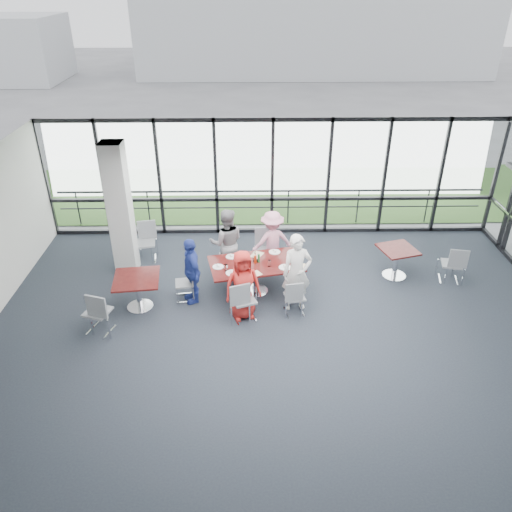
{
  "coord_description": "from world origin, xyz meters",
  "views": [
    {
      "loc": [
        -0.65,
        -7.54,
        6.36
      ],
      "look_at": [
        -0.49,
        1.69,
        1.1
      ],
      "focal_mm": 35.0,
      "sensor_mm": 36.0,
      "label": 1
    }
  ],
  "objects_px": {
    "side_table_left": "(137,282)",
    "chair_main_fl": "(228,257)",
    "main_table": "(256,267)",
    "chair_main_fr": "(264,250)",
    "structural_column": "(120,210)",
    "chair_spare_la": "(98,312)",
    "chair_spare_r": "(451,264)",
    "chair_spare_lb": "(145,243)",
    "diner_far_right": "(272,241)",
    "diner_near_right": "(297,273)",
    "side_table_right": "(397,253)",
    "diner_end": "(191,270)",
    "diner_near_left": "(243,285)",
    "diner_far_left": "(227,243)",
    "chair_main_nr": "(295,297)",
    "chair_main_nl": "(244,300)",
    "chair_main_end": "(185,283)"
  },
  "relations": [
    {
      "from": "structural_column",
      "to": "diner_end",
      "type": "xyz_separation_m",
      "value": [
        1.71,
        -1.32,
        -0.84
      ]
    },
    {
      "from": "chair_spare_la",
      "to": "chair_spare_r",
      "type": "relative_size",
      "value": 1.05
    },
    {
      "from": "structural_column",
      "to": "chair_spare_lb",
      "type": "xyz_separation_m",
      "value": [
        0.37,
        0.47,
        -1.11
      ]
    },
    {
      "from": "side_table_left",
      "to": "side_table_right",
      "type": "distance_m",
      "value": 5.99
    },
    {
      "from": "chair_spare_la",
      "to": "chair_spare_lb",
      "type": "height_order",
      "value": "chair_spare_lb"
    },
    {
      "from": "side_table_left",
      "to": "chair_spare_lb",
      "type": "bearing_deg",
      "value": 95.64
    },
    {
      "from": "main_table",
      "to": "chair_main_fr",
      "type": "bearing_deg",
      "value": 66.59
    },
    {
      "from": "diner_near_left",
      "to": "diner_end",
      "type": "xyz_separation_m",
      "value": [
        -1.11,
        0.61,
        -0.01
      ]
    },
    {
      "from": "side_table_left",
      "to": "chair_main_fl",
      "type": "relative_size",
      "value": 1.19
    },
    {
      "from": "diner_end",
      "to": "chair_spare_r",
      "type": "height_order",
      "value": "diner_end"
    },
    {
      "from": "diner_near_left",
      "to": "side_table_right",
      "type": "bearing_deg",
      "value": 6.43
    },
    {
      "from": "main_table",
      "to": "chair_spare_r",
      "type": "height_order",
      "value": "chair_spare_r"
    },
    {
      "from": "side_table_right",
      "to": "diner_far_left",
      "type": "height_order",
      "value": "diner_far_left"
    },
    {
      "from": "diner_near_left",
      "to": "chair_main_end",
      "type": "xyz_separation_m",
      "value": [
        -1.29,
        0.66,
        -0.37
      ]
    },
    {
      "from": "diner_end",
      "to": "chair_spare_la",
      "type": "xyz_separation_m",
      "value": [
        -1.78,
        -1.09,
        -0.29
      ]
    },
    {
      "from": "diner_near_left",
      "to": "chair_main_nr",
      "type": "distance_m",
      "value": 1.15
    },
    {
      "from": "side_table_left",
      "to": "chair_main_fr",
      "type": "bearing_deg",
      "value": 30.91
    },
    {
      "from": "chair_spare_lb",
      "to": "chair_main_end",
      "type": "bearing_deg",
      "value": 114.76
    },
    {
      "from": "chair_spare_la",
      "to": "main_table",
      "type": "bearing_deg",
      "value": 42.53
    },
    {
      "from": "diner_end",
      "to": "chair_main_fr",
      "type": "height_order",
      "value": "diner_end"
    },
    {
      "from": "diner_near_right",
      "to": "chair_main_fl",
      "type": "distance_m",
      "value": 2.13
    },
    {
      "from": "diner_near_left",
      "to": "diner_far_left",
      "type": "distance_m",
      "value": 1.76
    },
    {
      "from": "diner_far_right",
      "to": "chair_spare_lb",
      "type": "height_order",
      "value": "diner_far_right"
    },
    {
      "from": "diner_far_left",
      "to": "chair_spare_r",
      "type": "distance_m",
      "value": 5.27
    },
    {
      "from": "diner_far_right",
      "to": "side_table_right",
      "type": "bearing_deg",
      "value": 155.95
    },
    {
      "from": "diner_near_left",
      "to": "chair_main_fl",
      "type": "height_order",
      "value": "diner_near_left"
    },
    {
      "from": "side_table_right",
      "to": "diner_end",
      "type": "height_order",
      "value": "diner_end"
    },
    {
      "from": "side_table_left",
      "to": "chair_main_fr",
      "type": "relative_size",
      "value": 1.09
    },
    {
      "from": "structural_column",
      "to": "side_table_right",
      "type": "bearing_deg",
      "value": -3.58
    },
    {
      "from": "side_table_right",
      "to": "diner_near_left",
      "type": "relative_size",
      "value": 0.64
    },
    {
      "from": "chair_main_nl",
      "to": "chair_main_nr",
      "type": "relative_size",
      "value": 1.13
    },
    {
      "from": "side_table_right",
      "to": "chair_spare_r",
      "type": "distance_m",
      "value": 1.27
    },
    {
      "from": "diner_near_left",
      "to": "chair_main_end",
      "type": "bearing_deg",
      "value": 136.35
    },
    {
      "from": "structural_column",
      "to": "side_table_left",
      "type": "relative_size",
      "value": 3.06
    },
    {
      "from": "chair_main_fr",
      "to": "structural_column",
      "type": "bearing_deg",
      "value": 0.2
    },
    {
      "from": "chair_main_end",
      "to": "chair_spare_r",
      "type": "relative_size",
      "value": 0.9
    },
    {
      "from": "diner_near_left",
      "to": "diner_far_right",
      "type": "relative_size",
      "value": 1.01
    },
    {
      "from": "main_table",
      "to": "diner_near_right",
      "type": "distance_m",
      "value": 1.08
    },
    {
      "from": "chair_spare_lb",
      "to": "chair_main_nl",
      "type": "bearing_deg",
      "value": 125.7
    },
    {
      "from": "diner_far_right",
      "to": "diner_near_right",
      "type": "bearing_deg",
      "value": 88.94
    },
    {
      "from": "chair_main_end",
      "to": "diner_far_right",
      "type": "bearing_deg",
      "value": 113.88
    },
    {
      "from": "chair_main_nl",
      "to": "chair_main_end",
      "type": "height_order",
      "value": "chair_main_nl"
    },
    {
      "from": "diner_far_right",
      "to": "main_table",
      "type": "bearing_deg",
      "value": 51.07
    },
    {
      "from": "chair_spare_r",
      "to": "chair_spare_lb",
      "type": "bearing_deg",
      "value": -175.59
    },
    {
      "from": "structural_column",
      "to": "chair_main_fr",
      "type": "bearing_deg",
      "value": 1.03
    },
    {
      "from": "main_table",
      "to": "chair_spare_lb",
      "type": "height_order",
      "value": "chair_spare_lb"
    },
    {
      "from": "side_table_right",
      "to": "chair_main_nr",
      "type": "relative_size",
      "value": 1.2
    },
    {
      "from": "chair_main_fl",
      "to": "side_table_right",
      "type": "bearing_deg",
      "value": 174.52
    },
    {
      "from": "diner_near_left",
      "to": "diner_far_left",
      "type": "relative_size",
      "value": 0.92
    },
    {
      "from": "structural_column",
      "to": "diner_far_left",
      "type": "height_order",
      "value": "structural_column"
    }
  ]
}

